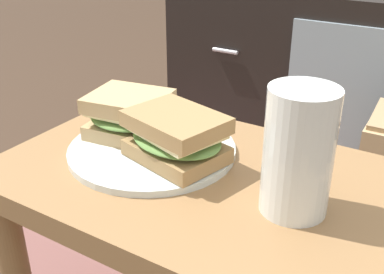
{
  "coord_description": "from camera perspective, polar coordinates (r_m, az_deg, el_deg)",
  "views": [
    {
      "loc": [
        0.28,
        -0.47,
        0.78
      ],
      "look_at": [
        -0.02,
        0.0,
        0.51
      ],
      "focal_mm": 43.81,
      "sensor_mm": 36.0,
      "label": 1
    }
  ],
  "objects": [
    {
      "name": "side_table",
      "position": [
        0.69,
        1.18,
        -10.92
      ],
      "size": [
        0.56,
        0.36,
        0.46
      ],
      "color": "olive",
      "rests_on": "ground"
    },
    {
      "name": "tv_cabinet",
      "position": [
        1.55,
        16.73,
        6.4
      ],
      "size": [
        0.96,
        0.46,
        0.58
      ],
      "color": "black",
      "rests_on": "ground"
    },
    {
      "name": "area_rug",
      "position": [
        1.35,
        -6.78,
        -9.38
      ],
      "size": [
        1.05,
        0.87,
        0.01
      ],
      "color": "#4C1E19",
      "rests_on": "ground"
    },
    {
      "name": "plate",
      "position": [
        0.69,
        -4.87,
        -1.51
      ],
      "size": [
        0.24,
        0.24,
        0.01
      ],
      "primitive_type": "cylinder",
      "color": "silver",
      "rests_on": "side_table"
    },
    {
      "name": "sandwich_front",
      "position": [
        0.71,
        -7.6,
        2.68
      ],
      "size": [
        0.13,
        0.12,
        0.07
      ],
      "color": "tan",
      "rests_on": "plate"
    },
    {
      "name": "sandwich_back",
      "position": [
        0.63,
        -2.05,
        -0.05
      ],
      "size": [
        0.16,
        0.13,
        0.07
      ],
      "color": "#9E7A4C",
      "rests_on": "plate"
    },
    {
      "name": "beer_glass",
      "position": [
        0.54,
        12.77,
        -2.19
      ],
      "size": [
        0.08,
        0.08,
        0.15
      ],
      "color": "silver",
      "rests_on": "side_table"
    }
  ]
}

